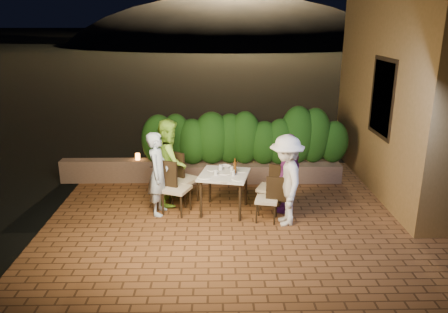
{
  "coord_description": "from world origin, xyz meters",
  "views": [
    {
      "loc": [
        -0.46,
        -6.91,
        3.45
      ],
      "look_at": [
        -0.32,
        0.75,
        1.05
      ],
      "focal_mm": 35.0,
      "sensor_mm": 36.0,
      "label": 1
    }
  ],
  "objects_px": {
    "chair_right_front": "(267,199)",
    "chair_left_front": "(176,188)",
    "parapet_lamp": "(138,157)",
    "chair_right_back": "(270,187)",
    "chair_left_back": "(183,178)",
    "dining_table": "(224,193)",
    "diner_blue": "(158,174)",
    "beer_bottle": "(235,166)",
    "bowl": "(226,167)",
    "diner_white": "(286,181)",
    "diner_purple": "(289,173)",
    "diner_green": "(170,161)"
  },
  "relations": [
    {
      "from": "beer_bottle",
      "to": "chair_left_front",
      "type": "height_order",
      "value": "beer_bottle"
    },
    {
      "from": "dining_table",
      "to": "chair_right_front",
      "type": "xyz_separation_m",
      "value": [
        0.75,
        -0.41,
        0.04
      ]
    },
    {
      "from": "dining_table",
      "to": "chair_left_back",
      "type": "relative_size",
      "value": 0.86
    },
    {
      "from": "chair_right_front",
      "to": "chair_left_front",
      "type": "bearing_deg",
      "value": -0.07
    },
    {
      "from": "chair_left_front",
      "to": "chair_right_back",
      "type": "distance_m",
      "value": 1.74
    },
    {
      "from": "diner_white",
      "to": "chair_left_back",
      "type": "bearing_deg",
      "value": -120.69
    },
    {
      "from": "diner_blue",
      "to": "diner_white",
      "type": "distance_m",
      "value": 2.31
    },
    {
      "from": "chair_left_front",
      "to": "chair_left_back",
      "type": "bearing_deg",
      "value": 100.66
    },
    {
      "from": "bowl",
      "to": "chair_left_front",
      "type": "distance_m",
      "value": 1.03
    },
    {
      "from": "diner_green",
      "to": "chair_left_back",
      "type": "bearing_deg",
      "value": -103.84
    },
    {
      "from": "chair_right_back",
      "to": "diner_green",
      "type": "xyz_separation_m",
      "value": [
        -1.9,
        0.43,
        0.38
      ]
    },
    {
      "from": "chair_left_back",
      "to": "diner_purple",
      "type": "height_order",
      "value": "diner_purple"
    },
    {
      "from": "beer_bottle",
      "to": "diner_white",
      "type": "height_order",
      "value": "diner_white"
    },
    {
      "from": "chair_right_front",
      "to": "diner_purple",
      "type": "xyz_separation_m",
      "value": [
        0.44,
        0.4,
        0.33
      ]
    },
    {
      "from": "bowl",
      "to": "beer_bottle",
      "type": "bearing_deg",
      "value": -61.61
    },
    {
      "from": "chair_left_back",
      "to": "chair_right_back",
      "type": "height_order",
      "value": "chair_left_back"
    },
    {
      "from": "bowl",
      "to": "dining_table",
      "type": "bearing_deg",
      "value": -96.08
    },
    {
      "from": "bowl",
      "to": "chair_right_back",
      "type": "height_order",
      "value": "chair_right_back"
    },
    {
      "from": "beer_bottle",
      "to": "diner_white",
      "type": "xyz_separation_m",
      "value": [
        0.86,
        -0.55,
        -0.09
      ]
    },
    {
      "from": "parapet_lamp",
      "to": "chair_right_front",
      "type": "bearing_deg",
      "value": -38.08
    },
    {
      "from": "chair_left_front",
      "to": "diner_purple",
      "type": "xyz_separation_m",
      "value": [
        2.08,
        0.03,
        0.26
      ]
    },
    {
      "from": "beer_bottle",
      "to": "diner_purple",
      "type": "distance_m",
      "value": 1.01
    },
    {
      "from": "chair_right_back",
      "to": "diner_blue",
      "type": "relative_size",
      "value": 0.59
    },
    {
      "from": "bowl",
      "to": "chair_left_front",
      "type": "height_order",
      "value": "chair_left_front"
    },
    {
      "from": "bowl",
      "to": "diner_white",
      "type": "relative_size",
      "value": 0.12
    },
    {
      "from": "diner_white",
      "to": "beer_bottle",
      "type": "bearing_deg",
      "value": -125.64
    },
    {
      "from": "chair_right_back",
      "to": "diner_purple",
      "type": "height_order",
      "value": "diner_purple"
    },
    {
      "from": "beer_bottle",
      "to": "parapet_lamp",
      "type": "distance_m",
      "value": 2.66
    },
    {
      "from": "bowl",
      "to": "chair_right_back",
      "type": "relative_size",
      "value": 0.21
    },
    {
      "from": "chair_left_front",
      "to": "chair_left_back",
      "type": "relative_size",
      "value": 0.98
    },
    {
      "from": "diner_purple",
      "to": "parapet_lamp",
      "type": "relative_size",
      "value": 10.75
    },
    {
      "from": "chair_left_front",
      "to": "diner_purple",
      "type": "height_order",
      "value": "diner_purple"
    },
    {
      "from": "dining_table",
      "to": "parapet_lamp",
      "type": "distance_m",
      "value": 2.51
    },
    {
      "from": "chair_left_front",
      "to": "diner_green",
      "type": "height_order",
      "value": "diner_green"
    },
    {
      "from": "dining_table",
      "to": "diner_purple",
      "type": "xyz_separation_m",
      "value": [
        1.19,
        -0.01,
        0.38
      ]
    },
    {
      "from": "diner_green",
      "to": "diner_purple",
      "type": "relative_size",
      "value": 1.11
    },
    {
      "from": "chair_right_front",
      "to": "parapet_lamp",
      "type": "height_order",
      "value": "chair_right_front"
    },
    {
      "from": "diner_purple",
      "to": "chair_right_front",
      "type": "bearing_deg",
      "value": -17.99
    },
    {
      "from": "beer_bottle",
      "to": "bowl",
      "type": "height_order",
      "value": "beer_bottle"
    },
    {
      "from": "chair_right_back",
      "to": "dining_table",
      "type": "bearing_deg",
      "value": 26.02
    },
    {
      "from": "bowl",
      "to": "chair_left_back",
      "type": "relative_size",
      "value": 0.19
    },
    {
      "from": "chair_left_back",
      "to": "beer_bottle",
      "type": "bearing_deg",
      "value": 12.6
    },
    {
      "from": "diner_green",
      "to": "chair_right_front",
      "type": "bearing_deg",
      "value": -120.89
    },
    {
      "from": "beer_bottle",
      "to": "chair_right_back",
      "type": "xyz_separation_m",
      "value": [
        0.66,
        0.02,
        -0.43
      ]
    },
    {
      "from": "chair_right_front",
      "to": "diner_white",
      "type": "distance_m",
      "value": 0.51
    },
    {
      "from": "dining_table",
      "to": "chair_right_front",
      "type": "height_order",
      "value": "chair_right_front"
    },
    {
      "from": "dining_table",
      "to": "parapet_lamp",
      "type": "xyz_separation_m",
      "value": [
        -1.88,
        1.65,
        0.2
      ]
    },
    {
      "from": "chair_right_back",
      "to": "diner_white",
      "type": "relative_size",
      "value": 0.57
    },
    {
      "from": "dining_table",
      "to": "diner_blue",
      "type": "distance_m",
      "value": 1.27
    },
    {
      "from": "diner_blue",
      "to": "parapet_lamp",
      "type": "xyz_separation_m",
      "value": [
        -0.67,
        1.71,
        -0.21
      ]
    }
  ]
}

